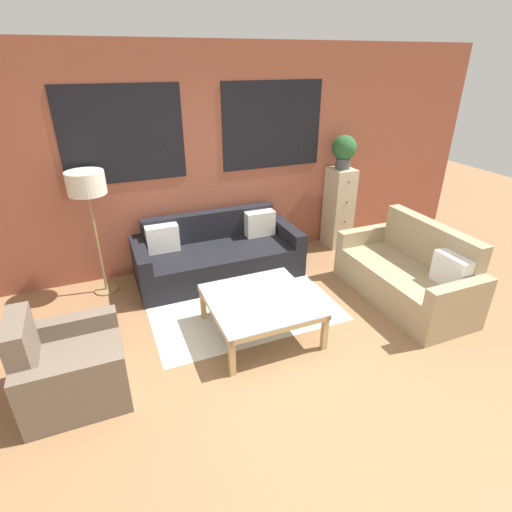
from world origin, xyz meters
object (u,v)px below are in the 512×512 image
object	(u,v)px
drawer_cabinet	(338,208)
potted_plant	(344,150)
settee_vintage	(408,276)
floor_lamp	(87,188)
coffee_table	(260,303)
couch_dark	(218,255)
armchair_corner	(70,368)

from	to	relation	value
drawer_cabinet	potted_plant	bearing A→B (deg)	90.00
settee_vintage	floor_lamp	distance (m)	3.78
coffee_table	floor_lamp	xyz separation A→B (m)	(-1.44, 1.51, 0.95)
coffee_table	potted_plant	size ratio (longest dim) A/B	2.22
coffee_table	floor_lamp	distance (m)	2.29
couch_dark	floor_lamp	world-z (taller)	floor_lamp
armchair_corner	potted_plant	xyz separation A→B (m)	(3.75, 1.78, 1.17)
potted_plant	floor_lamp	bearing A→B (deg)	-178.44
drawer_cabinet	coffee_table	bearing A→B (deg)	-140.50
floor_lamp	settee_vintage	bearing A→B (deg)	-25.29
settee_vintage	potted_plant	world-z (taller)	potted_plant
potted_plant	drawer_cabinet	bearing A→B (deg)	-90.00
armchair_corner	coffee_table	size ratio (longest dim) A/B	0.81
coffee_table	drawer_cabinet	distance (m)	2.53
drawer_cabinet	couch_dark	bearing A→B (deg)	-173.55
couch_dark	coffee_table	size ratio (longest dim) A/B	2.04
settee_vintage	coffee_table	xyz separation A→B (m)	(-1.86, 0.05, 0.05)
settee_vintage	drawer_cabinet	world-z (taller)	drawer_cabinet
armchair_corner	drawer_cabinet	bearing A→B (deg)	25.45
floor_lamp	armchair_corner	bearing A→B (deg)	-102.15
coffee_table	floor_lamp	bearing A→B (deg)	133.63
settee_vintage	coffee_table	bearing A→B (deg)	178.49
armchair_corner	coffee_table	bearing A→B (deg)	5.75
floor_lamp	coffee_table	bearing A→B (deg)	-46.37
settee_vintage	floor_lamp	world-z (taller)	floor_lamp
couch_dark	drawer_cabinet	xyz separation A→B (m)	(1.97, 0.22, 0.31)
armchair_corner	settee_vintage	bearing A→B (deg)	2.07
coffee_table	potted_plant	world-z (taller)	potted_plant
armchair_corner	potted_plant	distance (m)	4.31
coffee_table	couch_dark	bearing A→B (deg)	90.89
floor_lamp	potted_plant	world-z (taller)	potted_plant
settee_vintage	armchair_corner	bearing A→B (deg)	-177.93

